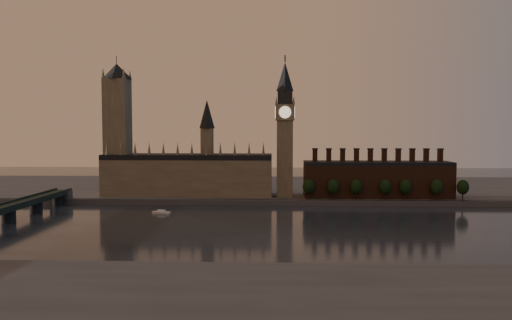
% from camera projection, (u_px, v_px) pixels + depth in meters
% --- Properties ---
extents(ground, '(900.00, 900.00, 0.00)m').
position_uv_depth(ground, '(270.00, 231.00, 272.30)').
color(ground, black).
rests_on(ground, ground).
extents(north_bank, '(900.00, 182.00, 4.00)m').
position_uv_depth(north_bank, '(272.00, 188.00, 449.77)').
color(north_bank, '#4E4E53').
rests_on(north_bank, ground).
extents(palace_of_westminster, '(130.00, 30.30, 74.00)m').
position_uv_depth(palace_of_westminster, '(189.00, 173.00, 387.93)').
color(palace_of_westminster, '#82755C').
rests_on(palace_of_westminster, north_bank).
extents(victoria_tower, '(24.00, 24.00, 108.00)m').
position_uv_depth(victoria_tower, '(118.00, 124.00, 387.73)').
color(victoria_tower, '#82755C').
rests_on(victoria_tower, north_bank).
extents(big_ben, '(15.00, 15.00, 107.00)m').
position_uv_depth(big_ben, '(285.00, 127.00, 378.14)').
color(big_ben, '#82755C').
rests_on(big_ben, north_bank).
extents(chimney_block, '(110.00, 25.00, 37.00)m').
position_uv_depth(chimney_block, '(377.00, 179.00, 378.00)').
color(chimney_block, '#4A2B1C').
rests_on(chimney_block, north_bank).
extents(embankment_tree_0, '(8.60, 8.60, 14.88)m').
position_uv_depth(embankment_tree_0, '(309.00, 186.00, 364.85)').
color(embankment_tree_0, black).
rests_on(embankment_tree_0, north_bank).
extents(embankment_tree_1, '(8.60, 8.60, 14.88)m').
position_uv_depth(embankment_tree_1, '(333.00, 187.00, 363.33)').
color(embankment_tree_1, black).
rests_on(embankment_tree_1, north_bank).
extents(embankment_tree_2, '(8.60, 8.60, 14.88)m').
position_uv_depth(embankment_tree_2, '(356.00, 187.00, 363.75)').
color(embankment_tree_2, black).
rests_on(embankment_tree_2, north_bank).
extents(embankment_tree_3, '(8.60, 8.60, 14.88)m').
position_uv_depth(embankment_tree_3, '(385.00, 187.00, 363.08)').
color(embankment_tree_3, black).
rests_on(embankment_tree_3, north_bank).
extents(embankment_tree_4, '(8.60, 8.60, 14.88)m').
position_uv_depth(embankment_tree_4, '(405.00, 187.00, 361.91)').
color(embankment_tree_4, black).
rests_on(embankment_tree_4, north_bank).
extents(embankment_tree_5, '(8.60, 8.60, 14.88)m').
position_uv_depth(embankment_tree_5, '(437.00, 187.00, 360.52)').
color(embankment_tree_5, black).
rests_on(embankment_tree_5, north_bank).
extents(embankment_tree_6, '(8.60, 8.60, 14.88)m').
position_uv_depth(embankment_tree_6, '(463.00, 187.00, 360.10)').
color(embankment_tree_6, black).
rests_on(embankment_tree_6, north_bank).
extents(river_boat, '(12.59, 5.67, 2.43)m').
position_uv_depth(river_boat, '(161.00, 212.00, 327.19)').
color(river_boat, silver).
rests_on(river_boat, ground).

